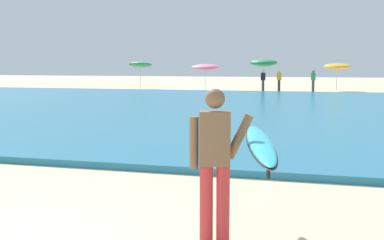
% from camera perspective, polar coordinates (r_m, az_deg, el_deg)
% --- Properties ---
extents(sea, '(120.00, 28.00, 0.14)m').
position_cam_1_polar(sea, '(23.30, 7.61, 1.27)').
color(sea, teal).
rests_on(sea, ground).
extents(surfer_with_board, '(1.18, 2.36, 1.73)m').
position_cam_1_polar(surfer_with_board, '(5.82, 4.66, -3.54)').
color(surfer_with_board, red).
rests_on(surfer_with_board, ground).
extents(beach_umbrella_0, '(1.92, 1.95, 2.29)m').
position_cam_1_polar(beach_umbrella_0, '(43.60, -5.62, 6.01)').
color(beach_umbrella_0, beige).
rests_on(beach_umbrella_0, ground).
extents(beach_umbrella_1, '(2.19, 2.22, 2.10)m').
position_cam_1_polar(beach_umbrella_1, '(41.25, 1.44, 5.77)').
color(beach_umbrella_1, beige).
rests_on(beach_umbrella_1, ground).
extents(beach_umbrella_2, '(2.08, 2.11, 2.49)m').
position_cam_1_polar(beach_umbrella_2, '(40.62, 7.81, 6.20)').
color(beach_umbrella_2, beige).
rests_on(beach_umbrella_2, ground).
extents(beach_umbrella_3, '(1.98, 2.01, 2.16)m').
position_cam_1_polar(beach_umbrella_3, '(41.29, 15.51, 5.67)').
color(beach_umbrella_3, beige).
rests_on(beach_umbrella_3, ground).
extents(beachgoer_near_row_left, '(0.32, 0.20, 1.58)m').
position_cam_1_polar(beachgoer_near_row_left, '(39.60, 13.04, 4.23)').
color(beachgoer_near_row_left, '#383842').
rests_on(beachgoer_near_row_left, ground).
extents(beachgoer_near_row_mid, '(0.32, 0.20, 1.58)m').
position_cam_1_polar(beachgoer_near_row_mid, '(39.68, 9.45, 4.31)').
color(beachgoer_near_row_mid, '#383842').
rests_on(beachgoer_near_row_mid, ground).
extents(beachgoer_near_row_right, '(0.32, 0.20, 1.58)m').
position_cam_1_polar(beachgoer_near_row_right, '(39.29, 7.73, 4.32)').
color(beachgoer_near_row_right, '#383842').
rests_on(beachgoer_near_row_right, ground).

